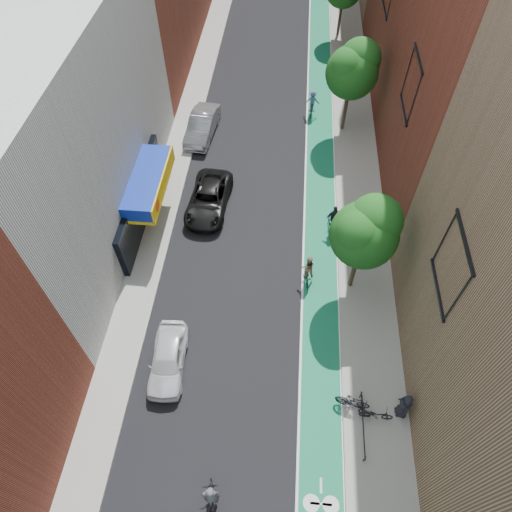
% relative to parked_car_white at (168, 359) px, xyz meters
% --- Properties ---
extents(ground, '(160.00, 160.00, 0.00)m').
position_rel_parked_car_white_xyz_m(ground, '(3.43, -4.51, -0.69)').
color(ground, black).
rests_on(ground, ground).
extents(bike_lane, '(2.00, 68.00, 0.01)m').
position_rel_parked_car_white_xyz_m(bike_lane, '(7.43, 21.49, -0.68)').
color(bike_lane, '#136E4B').
rests_on(bike_lane, ground).
extents(sidewalk_left, '(2.00, 68.00, 0.15)m').
position_rel_parked_car_white_xyz_m(sidewalk_left, '(-2.57, 21.49, -0.61)').
color(sidewalk_left, gray).
rests_on(sidewalk_left, ground).
extents(sidewalk_right, '(3.00, 68.00, 0.15)m').
position_rel_parked_car_white_xyz_m(sidewalk_right, '(9.93, 21.49, -0.61)').
color(sidewalk_right, gray).
rests_on(sidewalk_right, ground).
extents(building_left_white, '(8.00, 20.00, 12.00)m').
position_rel_parked_car_white_xyz_m(building_left_white, '(-7.57, 9.49, 5.31)').
color(building_left_white, silver).
rests_on(building_left_white, ground).
extents(tree_near, '(3.40, 3.36, 6.42)m').
position_rel_parked_car_white_xyz_m(tree_near, '(9.07, 5.51, 3.97)').
color(tree_near, '#332619').
rests_on(tree_near, ground).
extents(tree_mid, '(3.55, 3.53, 6.74)m').
position_rel_parked_car_white_xyz_m(tree_mid, '(9.07, 19.51, 4.20)').
color(tree_mid, '#332619').
rests_on(tree_mid, ground).
extents(parked_car_white, '(1.85, 4.12, 1.38)m').
position_rel_parked_car_white_xyz_m(parked_car_white, '(0.00, 0.00, 0.00)').
color(parked_car_white, silver).
rests_on(parked_car_white, ground).
extents(parked_car_black, '(2.67, 5.26, 1.42)m').
position_rel_parked_car_white_xyz_m(parked_car_black, '(0.37, 10.84, 0.02)').
color(parked_car_black, black).
rests_on(parked_car_black, ground).
extents(parked_car_silver, '(2.15, 4.97, 1.59)m').
position_rel_parked_car_white_xyz_m(parked_car_silver, '(-1.17, 18.08, 0.11)').
color(parked_car_silver, gray).
rests_on(parked_car_silver, ground).
extents(cyclist_lead, '(1.03, 1.94, 2.23)m').
position_rel_parked_car_white_xyz_m(cyclist_lead, '(2.98, -5.85, 0.07)').
color(cyclist_lead, black).
rests_on(cyclist_lead, ground).
extents(cyclist_lane_near, '(0.81, 1.54, 1.91)m').
position_rel_parked_car_white_xyz_m(cyclist_lane_near, '(6.63, 5.73, 0.14)').
color(cyclist_lane_near, black).
rests_on(cyclist_lane_near, ground).
extents(cyclist_lane_mid, '(1.05, 1.89, 1.98)m').
position_rel_parked_car_white_xyz_m(cyclist_lane_mid, '(8.13, 9.52, 0.04)').
color(cyclist_lane_mid, black).
rests_on(cyclist_lane_mid, ground).
extents(cyclist_lane_far, '(1.06, 1.83, 1.94)m').
position_rel_parked_car_white_xyz_m(cyclist_lane_far, '(6.73, 21.29, 0.15)').
color(cyclist_lane_far, black).
rests_on(cyclist_lane_far, ground).
extents(parked_bike_near, '(1.84, 1.27, 0.92)m').
position_rel_parked_car_white_xyz_m(parked_bike_near, '(8.83, -1.48, -0.08)').
color(parked_bike_near, black).
rests_on(parked_bike_near, sidewalk_right).
extents(parked_bike_mid, '(1.62, 0.74, 0.94)m').
position_rel_parked_car_white_xyz_m(parked_bike_mid, '(8.83, -1.29, -0.07)').
color(parked_bike_mid, black).
rests_on(parked_bike_mid, sidewalk_right).
extents(parked_bike_far, '(1.54, 0.59, 0.80)m').
position_rel_parked_car_white_xyz_m(parked_bike_far, '(9.85, -1.79, -0.14)').
color(parked_bike_far, black).
rests_on(parked_bike_far, sidewalk_right).
extents(pedestrian, '(0.60, 0.87, 1.72)m').
position_rel_parked_car_white_xyz_m(pedestrian, '(11.03, -1.46, 0.32)').
color(pedestrian, black).
rests_on(pedestrian, sidewalk_right).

